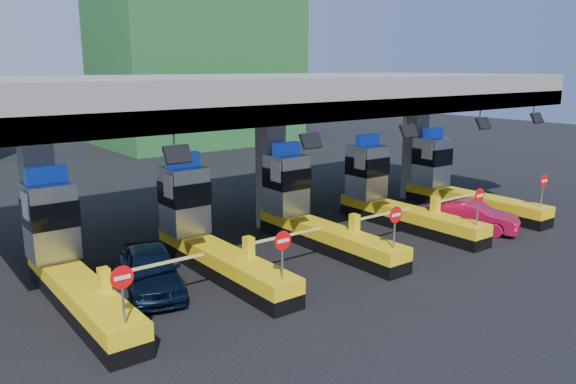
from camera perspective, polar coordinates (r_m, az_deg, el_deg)
ground at (r=24.07m, az=2.43°, el=-5.24°), size 120.00×120.00×0.00m
toll_canopy at (r=25.22m, az=-1.66°, el=9.78°), size 28.00×12.09×7.00m
toll_lane_far_left at (r=19.42m, az=-21.60°, el=-6.23°), size 4.43×8.00×4.16m
toll_lane_left at (r=21.19m, az=-8.51°, el=-3.92°), size 4.43×8.00×4.16m
toll_lane_center at (r=23.89m, az=2.04°, el=-1.89°), size 4.43×8.00×4.16m
toll_lane_right at (r=27.25m, az=10.21°, el=-0.27°), size 4.43×8.00×4.16m
toll_lane_far_right at (r=31.05m, az=16.48°, el=0.98°), size 4.43×8.00×4.16m
van at (r=19.44m, az=-13.76°, el=-7.66°), size 2.92×4.77×1.52m
red_car at (r=27.07m, az=18.08°, el=-2.33°), size 3.07×4.42×1.38m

